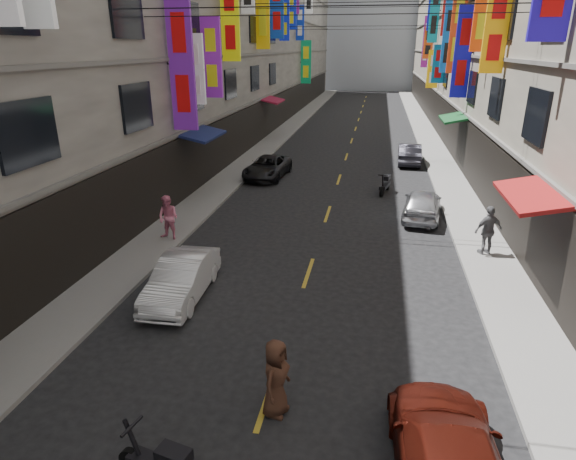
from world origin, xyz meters
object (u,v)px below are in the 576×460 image
at_px(pedestrian_lfar, 168,218).
at_px(scooter_far_right, 385,185).
at_px(car_right_mid, 422,204).
at_px(pedestrian_crossing, 276,378).
at_px(car_left_mid, 181,278).
at_px(car_right_far, 409,154).
at_px(pedestrian_rfar, 488,230).
at_px(car_left_far, 267,167).

bearing_deg(pedestrian_lfar, scooter_far_right, 57.25).
height_order(car_right_mid, pedestrian_crossing, pedestrian_crossing).
distance_m(car_left_mid, car_right_far, 20.37).
bearing_deg(pedestrian_crossing, scooter_far_right, 5.66).
height_order(car_right_far, pedestrian_rfar, pedestrian_rfar).
bearing_deg(pedestrian_rfar, pedestrian_lfar, -20.56).
bearing_deg(pedestrian_lfar, pedestrian_rfar, 15.52).
xyz_separation_m(scooter_far_right, pedestrian_rfar, (3.42, -7.35, 0.54)).
relative_size(car_left_mid, car_left_far, 0.87).
xyz_separation_m(pedestrian_rfar, pedestrian_crossing, (-5.63, -8.85, -0.16)).
bearing_deg(pedestrian_rfar, scooter_far_right, -89.05).
height_order(car_left_mid, pedestrian_lfar, pedestrian_lfar).
bearing_deg(car_right_far, pedestrian_rfar, 99.14).
bearing_deg(pedestrian_lfar, pedestrian_crossing, -42.62).
height_order(car_right_mid, car_right_far, car_right_mid).
relative_size(scooter_far_right, car_right_mid, 0.48).
height_order(pedestrian_rfar, pedestrian_crossing, pedestrian_rfar).
distance_m(car_right_mid, pedestrian_lfar, 10.52).
xyz_separation_m(car_left_mid, pedestrian_rfar, (9.30, 4.69, 0.38)).
distance_m(car_right_mid, car_right_far, 10.50).
xyz_separation_m(car_left_far, pedestrian_crossing, (4.26, -18.16, 0.24)).
xyz_separation_m(scooter_far_right, car_left_far, (-6.48, 1.96, 0.14)).
bearing_deg(pedestrian_rfar, car_right_far, -106.42).
bearing_deg(car_right_mid, car_left_far, -27.41).
height_order(car_right_far, pedestrian_lfar, pedestrian_lfar).
distance_m(scooter_far_right, pedestrian_lfar, 11.35).
distance_m(car_left_mid, car_left_far, 14.01).
xyz_separation_m(car_left_far, pedestrian_lfar, (-1.52, -9.99, 0.37)).
bearing_deg(pedestrian_rfar, pedestrian_crossing, 33.56).
distance_m(car_left_mid, car_right_mid, 11.25).
bearing_deg(car_right_mid, pedestrian_crossing, 80.75).
relative_size(car_left_mid, pedestrian_lfar, 2.21).
xyz_separation_m(pedestrian_lfar, pedestrian_crossing, (5.78, -8.17, -0.13)).
distance_m(car_right_mid, pedestrian_rfar, 4.25).
height_order(scooter_far_right, car_right_mid, car_right_mid).
xyz_separation_m(car_right_far, pedestrian_lfar, (-9.52, -14.97, 0.32)).
bearing_deg(car_right_mid, car_left_mid, 56.09).
relative_size(scooter_far_right, pedestrian_crossing, 1.08).
bearing_deg(pedestrian_rfar, car_right_mid, -87.38).
height_order(pedestrian_lfar, pedestrian_rfar, pedestrian_rfar).
bearing_deg(car_right_mid, scooter_far_right, -59.68).
bearing_deg(car_left_mid, car_right_far, 66.86).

